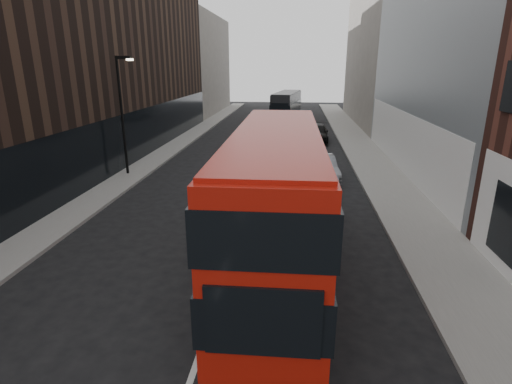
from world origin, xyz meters
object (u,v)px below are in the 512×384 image
(red_bus, at_px, (276,195))
(car_a, at_px, (285,172))
(street_lamp, at_px, (123,108))
(car_c, at_px, (316,133))
(car_b, at_px, (322,167))
(grey_bus, at_px, (287,104))

(red_bus, bearing_deg, car_a, 89.37)
(street_lamp, bearing_deg, car_c, 46.57)
(red_bus, relative_size, car_a, 2.98)
(car_a, relative_size, car_b, 0.92)
(car_c, bearing_deg, red_bus, -93.22)
(red_bus, height_order, car_b, red_bus)
(grey_bus, height_order, car_a, grey_bus)
(red_bus, distance_m, car_c, 24.12)
(red_bus, xyz_separation_m, car_b, (2.21, 11.48, -1.93))
(street_lamp, bearing_deg, red_bus, -48.41)
(car_a, bearing_deg, street_lamp, 176.77)
(car_a, bearing_deg, grey_bus, 93.04)
(red_bus, bearing_deg, grey_bus, 90.42)
(grey_bus, bearing_deg, red_bus, -81.55)
(car_b, height_order, car_c, car_c)
(street_lamp, relative_size, red_bus, 0.59)
(street_lamp, height_order, red_bus, street_lamp)
(street_lamp, bearing_deg, grey_bus, 72.31)
(grey_bus, xyz_separation_m, car_b, (2.93, -28.01, -1.08))
(street_lamp, height_order, car_c, street_lamp)
(grey_bus, xyz_separation_m, car_a, (0.71, -29.30, -1.11))
(street_lamp, xyz_separation_m, car_b, (12.00, 0.45, -3.47))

